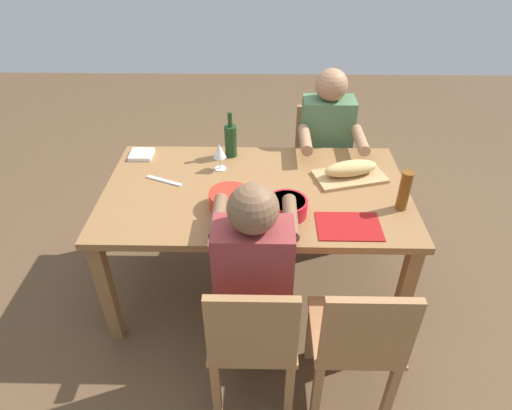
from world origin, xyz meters
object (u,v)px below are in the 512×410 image
(diner_far_center, at_px, (254,274))
(serving_bowl_greens, at_px, (287,206))
(chair_near_left, at_px, (321,158))
(diner_near_left, at_px, (326,144))
(wine_glass, at_px, (220,152))
(chair_far_center, at_px, (253,338))
(bread_loaf, at_px, (351,168))
(wine_bottle, at_px, (231,140))
(dining_table, at_px, (256,201))
(beer_bottle, at_px, (404,191))
(chair_far_left, at_px, (358,339))
(serving_bowl_salad, at_px, (230,199))
(napkin_stack, at_px, (142,154))
(cutting_board, at_px, (350,176))

(diner_far_center, bearing_deg, serving_bowl_greens, -112.18)
(chair_near_left, xyz_separation_m, diner_near_left, (-0.00, 0.18, 0.21))
(serving_bowl_greens, bearing_deg, wine_glass, -49.33)
(chair_far_center, bearing_deg, bread_loaf, -120.08)
(chair_far_center, height_order, diner_far_center, diner_far_center)
(wine_bottle, bearing_deg, chair_near_left, -145.78)
(chair_near_left, xyz_separation_m, bread_loaf, (-0.07, 0.69, 0.32))
(dining_table, relative_size, chair_far_center, 2.01)
(beer_bottle, bearing_deg, chair_far_left, 65.25)
(diner_far_center, distance_m, wine_bottle, 1.03)
(chair_far_left, bearing_deg, serving_bowl_salad, -46.76)
(beer_bottle, xyz_separation_m, napkin_stack, (1.49, -0.53, -0.10))
(wine_bottle, height_order, napkin_stack, wine_bottle)
(serving_bowl_salad, xyz_separation_m, wine_bottle, (0.03, -0.55, 0.06))
(napkin_stack, bearing_deg, serving_bowl_salad, 138.19)
(napkin_stack, bearing_deg, beer_bottle, 160.54)
(serving_bowl_salad, height_order, wine_bottle, wine_bottle)
(serving_bowl_salad, distance_m, beer_bottle, 0.90)
(chair_near_left, xyz_separation_m, napkin_stack, (1.20, 0.45, 0.27))
(chair_near_left, height_order, chair_far_center, same)
(wine_bottle, xyz_separation_m, wine_glass, (0.05, 0.17, 0.01))
(chair_far_center, bearing_deg, beer_bottle, -139.94)
(wine_bottle, distance_m, beer_bottle, 1.08)
(chair_far_center, bearing_deg, diner_near_left, -108.05)
(diner_far_center, bearing_deg, napkin_stack, -53.66)
(napkin_stack, bearing_deg, diner_far_center, 126.34)
(serving_bowl_greens, height_order, wine_glass, wine_glass)
(diner_far_center, distance_m, wine_glass, 0.88)
(dining_table, height_order, cutting_board, cutting_board)
(diner_near_left, distance_m, diner_far_center, 1.34)
(wine_bottle, bearing_deg, serving_bowl_salad, 92.99)
(chair_far_left, distance_m, beer_bottle, 0.80)
(serving_bowl_salad, distance_m, wine_bottle, 0.55)
(serving_bowl_greens, xyz_separation_m, beer_bottle, (-0.60, -0.06, 0.06))
(chair_near_left, bearing_deg, serving_bowl_salad, 58.39)
(diner_near_left, bearing_deg, chair_far_center, 71.95)
(dining_table, xyz_separation_m, beer_bottle, (-0.77, 0.17, 0.19))
(dining_table, relative_size, napkin_stack, 12.19)
(serving_bowl_greens, distance_m, beer_bottle, 0.61)
(serving_bowl_greens, bearing_deg, serving_bowl_salad, -11.23)
(cutting_board, relative_size, napkin_stack, 2.86)
(beer_bottle, relative_size, napkin_stack, 1.57)
(diner_near_left, xyz_separation_m, serving_bowl_salad, (0.60, 0.80, 0.09))
(diner_far_center, xyz_separation_m, wine_glass, (0.22, -0.84, 0.16))
(chair_far_center, bearing_deg, serving_bowl_greens, -105.61)
(dining_table, height_order, napkin_stack, napkin_stack)
(bread_loaf, xyz_separation_m, wine_glass, (0.76, -0.09, 0.05))
(wine_glass, bearing_deg, cutting_board, 173.38)
(chair_far_left, xyz_separation_m, beer_bottle, (-0.30, -0.64, 0.37))
(dining_table, relative_size, chair_near_left, 2.01)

